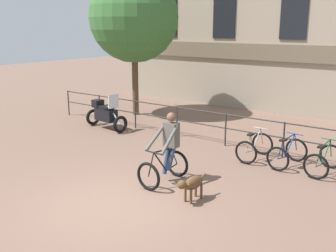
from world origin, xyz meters
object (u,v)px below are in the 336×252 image
object	(u,v)px
parked_motorcycle	(106,114)
parked_bicycle_mid_left	(287,153)
dog	(192,184)
parked_bicycle_mid_right	(324,160)
cyclist_with_bike	(167,152)
parked_bicycle_near_lamp	(254,147)

from	to	relation	value
parked_motorcycle	parked_bicycle_mid_left	size ratio (longest dim) A/B	1.53
parked_bicycle_mid_left	dog	bearing A→B (deg)	83.06
dog	parked_bicycle_mid_right	distance (m)	3.85
cyclist_with_bike	dog	bearing A→B (deg)	-26.22
dog	parked_motorcycle	size ratio (longest dim) A/B	0.53
cyclist_with_bike	parked_bicycle_mid_left	xyz separation A→B (m)	(1.98, 2.80, -0.41)
cyclist_with_bike	parked_bicycle_near_lamp	world-z (taller)	cyclist_with_bike
parked_motorcycle	parked_bicycle_near_lamp	size ratio (longest dim) A/B	1.62
cyclist_with_bike	parked_bicycle_near_lamp	bearing A→B (deg)	71.78
parked_bicycle_mid_right	parked_motorcycle	bearing A→B (deg)	5.49
parked_bicycle_near_lamp	parked_bicycle_mid_right	size ratio (longest dim) A/B	0.97
dog	parked_bicycle_mid_left	world-z (taller)	parked_bicycle_mid_left
cyclist_with_bike	parked_bicycle_mid_left	world-z (taller)	cyclist_with_bike
parked_motorcycle	parked_bicycle_mid_left	bearing A→B (deg)	-81.77
parked_bicycle_near_lamp	parked_bicycle_mid_right	bearing A→B (deg)	-178.29
parked_bicycle_near_lamp	parked_bicycle_mid_left	distance (m)	0.95
parked_bicycle_mid_right	cyclist_with_bike	bearing A→B (deg)	48.84
dog	parked_bicycle_mid_right	world-z (taller)	parked_bicycle_mid_right
cyclist_with_bike	dog	xyz separation A→B (m)	(1.09, -0.58, -0.36)
cyclist_with_bike	parked_bicycle_mid_left	size ratio (longest dim) A/B	1.43
parked_motorcycle	parked_bicycle_near_lamp	world-z (taller)	parked_motorcycle
dog	parked_bicycle_mid_right	size ratio (longest dim) A/B	0.83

